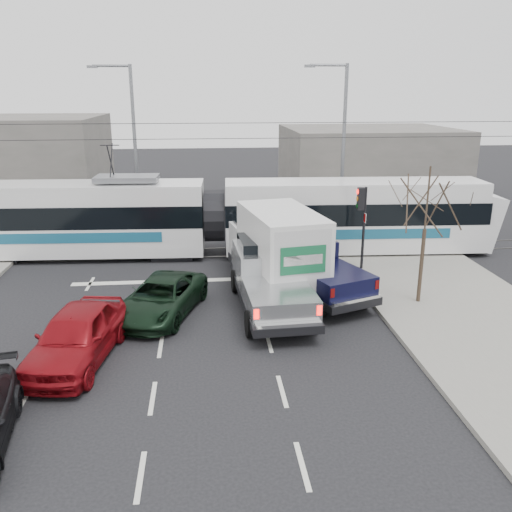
{
  "coord_description": "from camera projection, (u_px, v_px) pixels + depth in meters",
  "views": [
    {
      "loc": [
        -0.23,
        -15.56,
        7.67
      ],
      "look_at": [
        1.63,
        3.42,
        1.8
      ],
      "focal_mm": 38.0,
      "sensor_mm": 36.0,
      "label": 1
    }
  ],
  "objects": [
    {
      "name": "ground",
      "position": [
        215.0,
        344.0,
        17.08
      ],
      "size": [
        120.0,
        120.0,
        0.0
      ],
      "primitive_type": "plane",
      "color": "black",
      "rests_on": "ground"
    },
    {
      "name": "sidewalk_right",
      "position": [
        487.0,
        330.0,
        17.9
      ],
      "size": [
        6.0,
        60.0,
        0.15
      ],
      "primitive_type": "cube",
      "color": "gray",
      "rests_on": "ground"
    },
    {
      "name": "rails",
      "position": [
        210.0,
        253.0,
        26.59
      ],
      "size": [
        60.0,
        1.6,
        0.03
      ],
      "primitive_type": "cube",
      "color": "#33302D",
      "rests_on": "ground"
    },
    {
      "name": "building_right",
      "position": [
        367.0,
        162.0,
        40.29
      ],
      "size": [
        12.0,
        10.0,
        5.0
      ],
      "primitive_type": "cube",
      "color": "slate",
      "rests_on": "ground"
    },
    {
      "name": "bare_tree",
      "position": [
        427.0,
        205.0,
        19.05
      ],
      "size": [
        2.4,
        2.4,
        5.0
      ],
      "color": "#47382B",
      "rests_on": "ground"
    },
    {
      "name": "traffic_signal",
      "position": [
        362.0,
        211.0,
        23.06
      ],
      "size": [
        0.44,
        0.44,
        3.6
      ],
      "color": "black",
      "rests_on": "ground"
    },
    {
      "name": "street_lamp_near",
      "position": [
        340.0,
        139.0,
        29.57
      ],
      "size": [
        2.38,
        0.25,
        9.0
      ],
      "color": "slate",
      "rests_on": "ground"
    },
    {
      "name": "street_lamp_far",
      "position": [
        131.0,
        137.0,
        30.4
      ],
      "size": [
        2.38,
        0.25,
        9.0
      ],
      "color": "slate",
      "rests_on": "ground"
    },
    {
      "name": "catenary",
      "position": [
        208.0,
        174.0,
        25.45
      ],
      "size": [
        60.0,
        0.2,
        7.0
      ],
      "color": "black",
      "rests_on": "ground"
    },
    {
      "name": "tram",
      "position": [
        214.0,
        217.0,
        25.78
      ],
      "size": [
        25.83,
        3.78,
        5.25
      ],
      "rotation": [
        0.0,
        0.0,
        -0.05
      ],
      "color": "white",
      "rests_on": "ground"
    },
    {
      "name": "silver_pickup",
      "position": [
        269.0,
        276.0,
        19.74
      ],
      "size": [
        2.63,
        6.64,
        2.37
      ],
      "rotation": [
        0.0,
        0.0,
        0.05
      ],
      "color": "black",
      "rests_on": "ground"
    },
    {
      "name": "box_truck",
      "position": [
        277.0,
        251.0,
        21.02
      ],
      "size": [
        3.47,
        7.06,
        3.38
      ],
      "rotation": [
        0.0,
        0.0,
        0.18
      ],
      "color": "black",
      "rests_on": "ground"
    },
    {
      "name": "navy_pickup",
      "position": [
        308.0,
        264.0,
        20.96
      ],
      "size": [
        4.01,
        6.12,
        2.43
      ],
      "rotation": [
        0.0,
        0.0,
        0.37
      ],
      "color": "black",
      "rests_on": "ground"
    },
    {
      "name": "green_car",
      "position": [
        161.0,
        298.0,
        19.08
      ],
      "size": [
        3.54,
        5.17,
        1.31
      ],
      "primitive_type": "imported",
      "rotation": [
        0.0,
        0.0,
        -0.31
      ],
      "color": "black",
      "rests_on": "ground"
    },
    {
      "name": "red_car",
      "position": [
        77.0,
        336.0,
        15.76
      ],
      "size": [
        2.67,
        5.01,
        1.62
      ],
      "primitive_type": "imported",
      "rotation": [
        0.0,
        0.0,
        -0.17
      ],
      "color": "maroon",
      "rests_on": "ground"
    }
  ]
}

